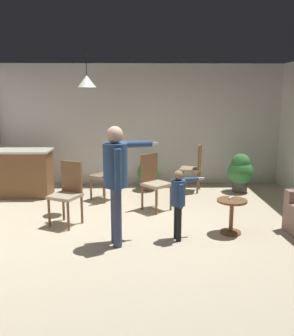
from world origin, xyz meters
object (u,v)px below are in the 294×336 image
Objects in this scene: potted_plant_corner at (149,171)px; person_adult at (116,173)px; dining_chair_by_counter at (154,180)px; dining_chair_near_wall at (106,173)px; dining_chair_centre_back at (68,191)px; spare_remote_on_table at (231,198)px; person_child at (179,197)px; kitchen_counter at (20,173)px; side_table_by_couch at (232,212)px; dining_chair_spare at (194,166)px; potted_plant_by_wall at (240,171)px.

person_adult is at bearing -99.75° from potted_plant_corner.
dining_chair_by_counter and dining_chair_near_wall have the same top height.
dining_chair_centre_back reaches higher than spare_remote_on_table.
dining_chair_by_counter is 1.60m from spare_remote_on_table.
dining_chair_centre_back is at bearing -125.93° from person_child.
kitchen_counter is 1.26× the size of dining_chair_by_counter.
kitchen_counter is 1.26× the size of dining_chair_near_wall.
potted_plant_corner is (-0.35, 2.80, -0.22)m from person_child.
side_table_by_couch is 0.52× the size of dining_chair_centre_back.
kitchen_counter is 1.81m from dining_chair_near_wall.
spare_remote_on_table is at bearing 94.32° from person_child.
dining_chair_near_wall is 1.16m from potted_plant_corner.
dining_chair_spare is 2.42m from spare_remote_on_table.
person_adult is 1.61× the size of person_child.
potted_plant_by_wall reaches higher than spare_remote_on_table.
potted_plant_by_wall is at bearing 71.88° from side_table_by_couch.
potted_plant_corner is 1.95m from potted_plant_by_wall.
dining_chair_by_counter is 1.38m from potted_plant_corner.
dining_chair_spare reaches higher than side_table_by_couch.
person_child reaches higher than potted_plant_by_wall.
dining_chair_centre_back is at bearing -13.70° from dining_chair_by_counter.
dining_chair_spare reaches higher than spare_remote_on_table.
kitchen_counter is 3.58m from dining_chair_spare.
dining_chair_near_wall is at bearing -74.78° from dining_chair_by_counter.
kitchen_counter reaches higher than side_table_by_couch.
dining_chair_centre_back is at bearing 146.47° from dining_chair_spare.
kitchen_counter is at bearing -142.12° from person_child.
person_child reaches higher than dining_chair_near_wall.
dining_chair_spare is 0.98m from potted_plant_corner.
dining_chair_by_counter reaches higher than side_table_by_couch.
potted_plant_by_wall is (0.78, 2.37, 0.12)m from side_table_by_couch.
person_child is 1.46m from dining_chair_by_counter.
potted_plant_corner is at bearing 98.19° from dining_chair_spare.
dining_chair_near_wall is at bearing -136.63° from potted_plant_corner.
dining_chair_centre_back is (-1.39, -0.73, 0.00)m from dining_chair_by_counter.
potted_plant_corner is at bearing 157.08° from person_adult.
person_adult is 3.71m from potted_plant_by_wall.
potted_plant_corner is at bearing 173.88° from potted_plant_by_wall.
potted_plant_by_wall is (4.54, 0.22, -0.03)m from kitchen_counter.
spare_remote_on_table is at bearing 100.67° from side_table_by_couch.
side_table_by_couch is 2.54m from dining_chair_centre_back.
potted_plant_corner is (0.51, 2.94, -0.61)m from person_adult.
spare_remote_on_table is at bearing -29.39° from kitchen_counter.
side_table_by_couch is at bearing 91.88° from person_child.
kitchen_counter reaches higher than potted_plant_corner.
kitchen_counter reaches higher than spare_remote_on_table.
kitchen_counter is at bearing -26.96° from dining_chair_centre_back.
kitchen_counter is 4.31m from spare_remote_on_table.
kitchen_counter reaches higher than potted_plant_by_wall.
person_adult reaches higher than dining_chair_near_wall.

